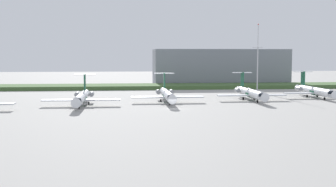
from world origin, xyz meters
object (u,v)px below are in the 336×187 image
Objects in this scene: regional_jet_second at (82,97)px; regional_jet_fourth at (250,93)px; regional_jet_fifth at (315,91)px; antenna_mast at (258,64)px; regional_jet_third at (167,94)px.

regional_jet_fourth is (54.35, 10.28, 0.00)m from regional_jet_second.
antenna_mast reaches higher than regional_jet_fifth.
regional_jet_fifth is (25.00, 6.34, 0.00)m from regional_jet_fourth.
regional_jet_fifth is at bearing 11.83° from regional_jet_second.
regional_jet_second is 81.07m from regional_jet_fifth.
regional_jet_fourth is (28.16, 3.54, 0.00)m from regional_jet_third.
regional_jet_third and regional_jet_fourth have the same top height.
regional_jet_second is 1.00× the size of regional_jet_fourth.
antenna_mast is (12.17, 32.16, 8.86)m from regional_jet_fourth.
regional_jet_second is 27.05m from regional_jet_third.
antenna_mast is at bearing 116.43° from regional_jet_fifth.
regional_jet_third is 1.00× the size of regional_jet_fourth.
regional_jet_third is 54.58m from antenna_mast.
antenna_mast reaches higher than regional_jet_second.
regional_jet_fifth is at bearing 10.53° from regional_jet_third.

